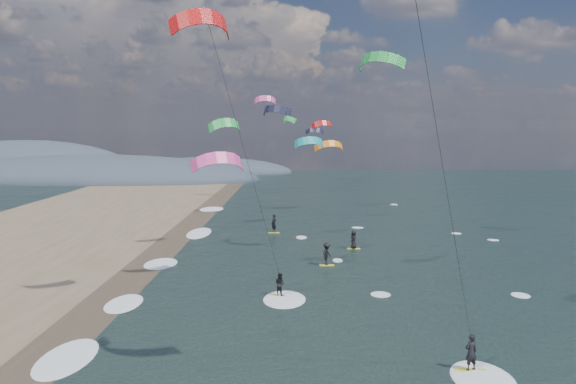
{
  "coord_description": "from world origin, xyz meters",
  "views": [
    {
      "loc": [
        -0.36,
        -21.97,
        10.54
      ],
      "look_at": [
        -1.0,
        12.0,
        7.0
      ],
      "focal_mm": 40.0,
      "sensor_mm": 36.0,
      "label": 1
    }
  ],
  "objects": [
    {
      "name": "bg_kite_field",
      "position": [
        -0.38,
        51.72,
        11.2
      ],
      "size": [
        14.8,
        75.24,
        8.64
      ],
      "color": "orange",
      "rests_on": "ground"
    },
    {
      "name": "coastal_hills",
      "position": [
        -44.84,
        107.86,
        0.0
      ],
      "size": [
        80.0,
        41.0,
        15.0
      ],
      "color": "#3D4756",
      "rests_on": "ground"
    },
    {
      "name": "far_kitesurfers",
      "position": [
        1.32,
        30.6,
        0.87
      ],
      "size": [
        8.27,
        15.69,
        1.83
      ],
      "color": "yellow",
      "rests_on": "ground"
    },
    {
      "name": "kitesurfer_near_b",
      "position": [
        -3.8,
        12.8,
        10.48
      ],
      "size": [
        6.8,
        8.71,
        16.84
      ],
      "color": "yellow",
      "rests_on": "ground"
    },
    {
      "name": "shoreline_surf",
      "position": [
        -10.8,
        14.75,
        0.0
      ],
      "size": [
        2.4,
        79.4,
        0.11
      ],
      "color": "white",
      "rests_on": "ground"
    },
    {
      "name": "kitesurfer_near_a",
      "position": [
        3.9,
        -0.05,
        12.59
      ],
      "size": [
        7.72,
        8.78,
        16.82
      ],
      "color": "yellow",
      "rests_on": "ground"
    },
    {
      "name": "wet_sand_strip",
      "position": [
        -12.0,
        10.0,
        0.0
      ],
      "size": [
        3.0,
        240.0,
        0.0
      ],
      "primitive_type": "cube",
      "color": "#382D23",
      "rests_on": "ground"
    }
  ]
}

